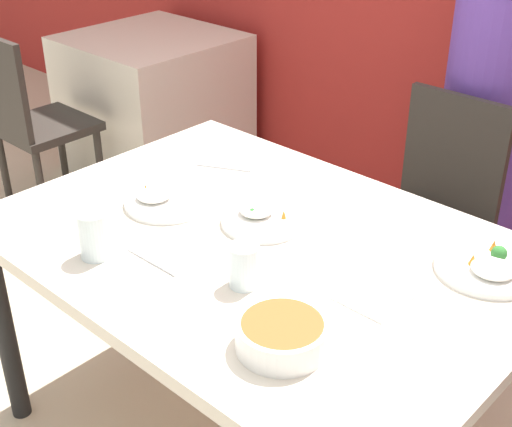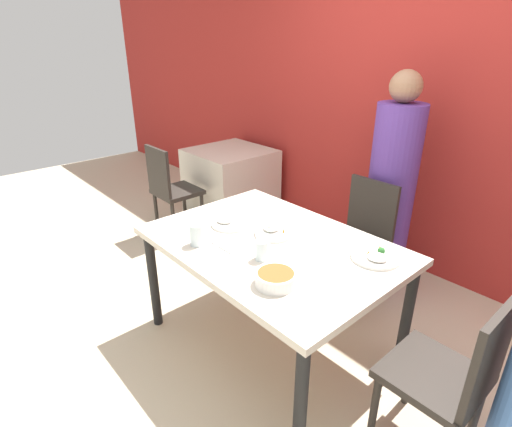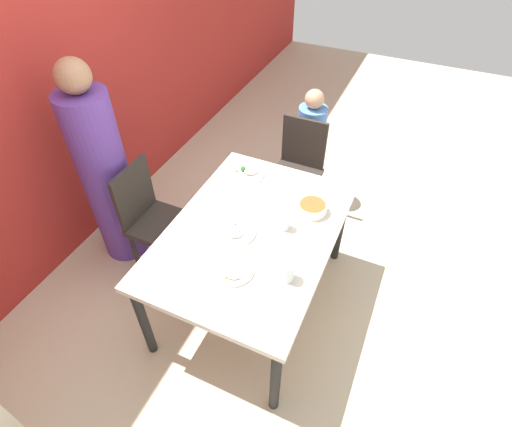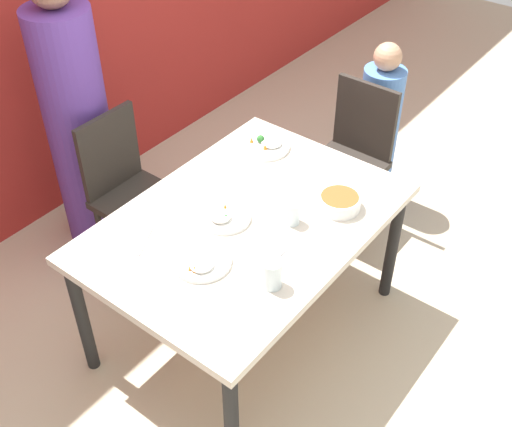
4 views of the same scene
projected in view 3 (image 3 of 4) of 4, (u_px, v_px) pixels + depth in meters
name	position (u px, v px, depth m)	size (l,w,h in m)	color
ground_plane	(253.00, 298.00, 3.02)	(10.00, 10.00, 0.00)	beige
wall_back	(26.00, 90.00, 2.57)	(10.00, 0.06, 2.70)	#A82823
dining_table	(252.00, 239.00, 2.56)	(1.42, 1.01, 0.73)	beige
chair_adult_spot	(152.00, 216.00, 2.96)	(0.40, 0.40, 0.89)	#2D2823
chair_child_spot	(298.00, 168.00, 3.39)	(0.40, 0.40, 0.89)	#2D2823
person_adult	(106.00, 177.00, 2.88)	(0.34, 0.34, 1.62)	#5B3893
person_child	(309.00, 150.00, 3.58)	(0.25, 0.25, 1.06)	#5184D1
bowl_curry	(312.00, 208.00, 2.62)	(0.20, 0.20, 0.06)	white
plate_rice_adult	(233.00, 270.00, 2.27)	(0.25, 0.25, 0.05)	white
plate_rice_child	(247.00, 173.00, 2.92)	(0.26, 0.26, 0.06)	white
plate_noodles	(237.00, 232.00, 2.48)	(0.23, 0.23, 0.05)	white
glass_water_tall	(288.00, 271.00, 2.20)	(0.08, 0.08, 0.13)	silver
glass_water_short	(284.00, 222.00, 2.49)	(0.07, 0.07, 0.11)	silver
napkin_folded	(276.00, 196.00, 2.75)	(0.14, 0.14, 0.01)	white
fork_steel	(185.00, 261.00, 2.33)	(0.17, 0.10, 0.01)	silver
spoon_steel	(283.00, 258.00, 2.35)	(0.18, 0.02, 0.01)	silver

